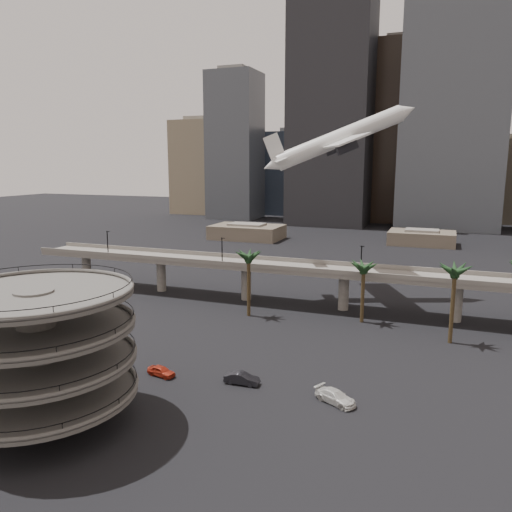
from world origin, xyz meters
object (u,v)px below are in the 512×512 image
at_px(car_b, 242,378).
at_px(airborne_jet, 339,139).
at_px(car_a, 161,371).
at_px(parking_ramp, 38,344).
at_px(car_c, 335,397).
at_px(overpass, 293,272).

bearing_deg(car_b, airborne_jet, -5.54).
bearing_deg(car_a, parking_ramp, 170.78).
distance_m(airborne_jet, car_c, 64.92).
relative_size(airborne_jet, car_a, 7.62).
relative_size(parking_ramp, car_a, 5.08).
height_order(overpass, car_b, overpass).
xyz_separation_m(parking_ramp, car_b, (17.84, 18.21, -9.01)).
bearing_deg(parking_ramp, car_a, 70.29).
bearing_deg(airborne_jet, overpass, -143.86).
distance_m(parking_ramp, car_b, 27.04).
bearing_deg(airborne_jet, parking_ramp, -130.60).
bearing_deg(parking_ramp, airborne_jet, 74.61).
relative_size(overpass, car_b, 26.10).
relative_size(airborne_jet, car_b, 6.68).
xyz_separation_m(car_b, car_c, (13.38, -0.84, 0.01)).
bearing_deg(car_a, overpass, 1.02).
xyz_separation_m(overpass, airborne_jet, (6.53, 11.95, 28.24)).
xyz_separation_m(parking_ramp, car_a, (5.91, 16.51, -9.09)).
xyz_separation_m(car_a, car_b, (11.93, 1.70, 0.08)).
distance_m(airborne_jet, car_a, 66.05).
bearing_deg(overpass, parking_ramp, -102.43).
xyz_separation_m(airborne_jet, car_c, (11.69, -53.58, -34.75)).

